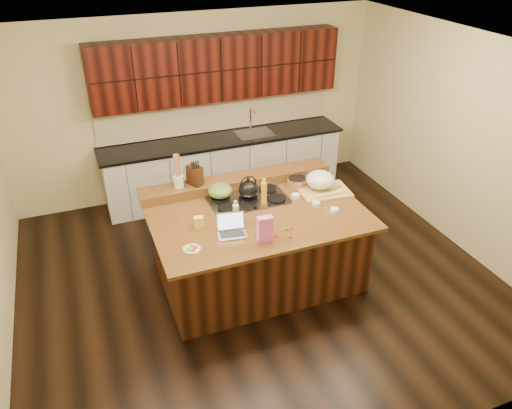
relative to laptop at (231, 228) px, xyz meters
name	(u,v)px	position (x,y,z in m)	size (l,w,h in m)	color
room	(258,179)	(0.41, 0.28, 0.37)	(5.52, 5.02, 2.72)	black
island	(258,246)	(0.41, 0.28, -0.51)	(2.40, 1.60, 0.92)	black
back_ledge	(237,181)	(0.41, 0.98, 0.00)	(2.40, 0.30, 0.12)	black
cooktop	(248,199)	(0.41, 0.58, -0.04)	(0.92, 0.52, 0.05)	gray
back_counter	(222,134)	(0.71, 2.51, 0.01)	(3.70, 0.66, 2.40)	silver
kettle	(248,189)	(0.41, 0.58, 0.09)	(0.23, 0.23, 0.21)	black
green_bowl	(220,191)	(0.11, 0.71, 0.07)	(0.28, 0.28, 0.16)	olive
laptop	(231,228)	(0.00, 0.00, 0.00)	(0.34, 0.28, 0.21)	#B7B7BC
oil_bottle	(264,193)	(0.55, 0.45, 0.08)	(0.07, 0.07, 0.27)	gold
vinegar_bottle	(236,215)	(0.10, 0.13, 0.07)	(0.06, 0.06, 0.25)	silver
wooden_tray	(321,182)	(1.31, 0.50, 0.05)	(0.63, 0.50, 0.24)	tan
ramekin_a	(335,210)	(1.22, -0.02, -0.03)	(0.10, 0.10, 0.04)	white
ramekin_b	(316,204)	(1.09, 0.18, -0.03)	(0.10, 0.10, 0.04)	white
ramekin_c	(296,196)	(0.95, 0.44, -0.03)	(0.10, 0.10, 0.04)	white
strainer_bowl	(297,183)	(1.09, 0.71, -0.01)	(0.24, 0.24, 0.09)	#996B3F
kitchen_timer	(326,209)	(1.13, 0.03, -0.02)	(0.08, 0.08, 0.07)	silver
pink_bag	(265,229)	(0.27, -0.27, 0.09)	(0.15, 0.08, 0.29)	#F573CF
candy_plate	(192,249)	(-0.47, -0.14, -0.05)	(0.18, 0.18, 0.01)	white
package_box	(199,223)	(-0.30, 0.21, 0.01)	(0.10, 0.07, 0.14)	#F8E157
utensil_crock	(179,182)	(-0.32, 0.98, 0.13)	(0.12, 0.12, 0.14)	white
knife_block	(195,175)	(-0.12, 0.98, 0.18)	(0.12, 0.19, 0.23)	black
gumdrop_0	(278,237)	(0.42, -0.26, -0.05)	(0.02, 0.02, 0.02)	red
gumdrop_1	(269,237)	(0.33, -0.23, -0.05)	(0.02, 0.02, 0.02)	#198C26
gumdrop_2	(291,237)	(0.54, -0.31, -0.05)	(0.02, 0.02, 0.02)	red
gumdrop_3	(254,235)	(0.20, -0.14, -0.05)	(0.02, 0.02, 0.02)	#198C26
gumdrop_4	(265,234)	(0.32, -0.16, -0.05)	(0.02, 0.02, 0.02)	red
gumdrop_5	(266,237)	(0.31, -0.22, -0.05)	(0.02, 0.02, 0.02)	#198C26
gumdrop_6	(292,228)	(0.62, -0.16, -0.05)	(0.02, 0.02, 0.02)	red
gumdrop_7	(282,231)	(0.51, -0.17, -0.05)	(0.02, 0.02, 0.02)	#198C26
gumdrop_8	(275,236)	(0.40, -0.23, -0.05)	(0.02, 0.02, 0.02)	red
gumdrop_9	(260,233)	(0.27, -0.13, -0.05)	(0.02, 0.02, 0.02)	#198C26
gumdrop_10	(287,230)	(0.57, -0.17, -0.05)	(0.02, 0.02, 0.02)	red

